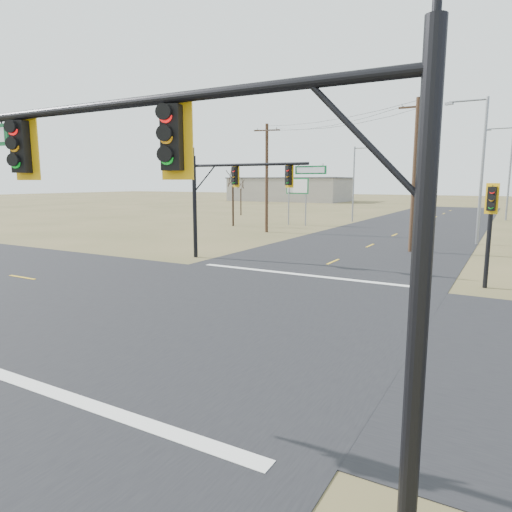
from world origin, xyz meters
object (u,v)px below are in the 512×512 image
Objects in this scene: mast_arm_near at (181,174)px; highway_sign at (297,191)px; mast_arm_far at (238,185)px; streetlight_a at (479,163)px; streetlight_b at (508,168)px; bare_tree_b at (241,183)px; utility_pole_far at (267,177)px; pedestal_signal_ne at (491,213)px; utility_pole_near at (414,174)px; bare_tree_a at (233,177)px; streetlight_c at (355,180)px.

highway_sign is at bearing 93.96° from mast_arm_near.
highway_sign is (-6.60, 23.05, -0.89)m from mast_arm_far.
mast_arm_near is 0.95× the size of streetlight_a.
streetlight_b is 34.28m from bare_tree_b.
streetlight_a reaches higher than utility_pole_far.
highway_sign reaches higher than pedestal_signal_ne.
mast_arm_near is 19.56m from mast_arm_far.
mast_arm_near is at bearing -47.04° from mast_arm_far.
streetlight_b is 1.98× the size of bare_tree_b.
bare_tree_b is at bearing 148.84° from highway_sign.
pedestal_signal_ne is 11.02m from utility_pole_near.
bare_tree_b is (-7.68, 14.21, -0.70)m from bare_tree_a.
streetlight_c is (-11.91, 47.42, 0.06)m from mast_arm_near.
mast_arm_far is at bearing -78.97° from streetlight_c.
pedestal_signal_ne is at bearing -56.35° from streetlight_c.
bare_tree_a is (-21.76, 35.88, 0.41)m from mast_arm_near.
pedestal_signal_ne is 47.29m from bare_tree_b.
utility_pole_far is at bearing 154.69° from pedestal_signal_ne.
mast_arm_near is 58.10m from bare_tree_b.
highway_sign is at bearing 177.37° from streetlight_a.
pedestal_signal_ne is 32.17m from bare_tree_a.
utility_pole_far is 15.68m from streetlight_c.
bare_tree_b reaches higher than pedestal_signal_ne.
utility_pole_far is 0.88× the size of streetlight_b.
bare_tree_b is at bearing 102.56° from mast_arm_near.
streetlight_a is (17.88, 0.40, 0.94)m from utility_pole_far.
streetlight_a is at bearing 1.29° from utility_pole_far.
streetlight_c is at bearing 116.72° from utility_pole_near.
highway_sign is 16.66m from bare_tree_b.
mast_arm_far is 30.41m from streetlight_c.
highway_sign is 19.98m from streetlight_a.
bare_tree_a is (-12.26, 18.78, 0.70)m from mast_arm_far.
streetlight_c is (4.19, 7.26, 1.24)m from highway_sign.
bare_tree_a is at bearing 154.67° from utility_pole_near.
utility_pole_near reaches higher than bare_tree_b.
highway_sign is 8.48m from streetlight_c.
pedestal_signal_ne is 0.47× the size of utility_pole_far.
mast_arm_near is 43.28m from highway_sign.
utility_pole_near is (8.29, 9.06, 0.68)m from mast_arm_far.
pedestal_signal_ne is 0.82× the size of bare_tree_b.
utility_pole_near is 1.77× the size of bare_tree_b.
mast_arm_near is 26.19m from utility_pole_near.
utility_pole_near is at bearing -22.66° from utility_pole_far.
utility_pole_near reaches higher than highway_sign.
bare_tree_b is (-31.67, 17.50, -1.54)m from streetlight_a.
pedestal_signal_ne is 16.32m from streetlight_a.
bare_tree_a reaches higher than highway_sign.
bare_tree_b is (-33.35, 33.51, 1.19)m from pedestal_signal_ne.
utility_pole_near reaches higher than mast_arm_far.
pedestal_signal_ne is 0.42× the size of streetlight_b.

